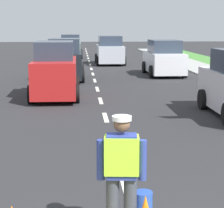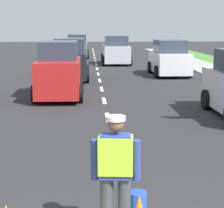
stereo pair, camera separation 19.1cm
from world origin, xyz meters
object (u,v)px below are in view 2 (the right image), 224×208
road_worker (117,170)px  car_oncoming_second (70,61)px  car_oncoming_third (77,47)px  car_parked_far (169,59)px  car_outgoing_far (116,51)px  car_oncoming_lead (59,72)px

road_worker → car_oncoming_second: size_ratio=0.42×
car_oncoming_second → car_oncoming_third: bearing=89.8°
car_parked_far → car_outgoing_far: size_ratio=1.02×
road_worker → car_oncoming_second: car_oncoming_second is taller
road_worker → car_outgoing_far: bearing=86.3°
car_oncoming_third → car_parked_far: bearing=-67.6°
car_oncoming_third → car_parked_far: car_oncoming_third is taller
car_oncoming_third → car_parked_far: size_ratio=0.94×
road_worker → car_outgoing_far: (1.68, 25.98, 0.02)m
car_oncoming_third → car_oncoming_second: bearing=-90.2°
car_oncoming_lead → car_parked_far: car_oncoming_lead is taller
road_worker → car_oncoming_third: car_oncoming_third is taller
road_worker → car_oncoming_lead: size_ratio=0.43×
road_worker → car_oncoming_third: 32.26m
car_outgoing_far → car_oncoming_third: bearing=115.3°
road_worker → car_parked_far: car_parked_far is taller
car_oncoming_lead → car_oncoming_third: 20.77m
car_oncoming_lead → car_parked_far: (5.76, 7.35, -0.10)m
car_parked_far → car_outgoing_far: car_outgoing_far is taller
car_oncoming_second → car_oncoming_third: car_oncoming_second is taller
road_worker → car_oncoming_lead: (-1.51, 11.46, 0.09)m
car_outgoing_far → car_parked_far: bearing=-70.3°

